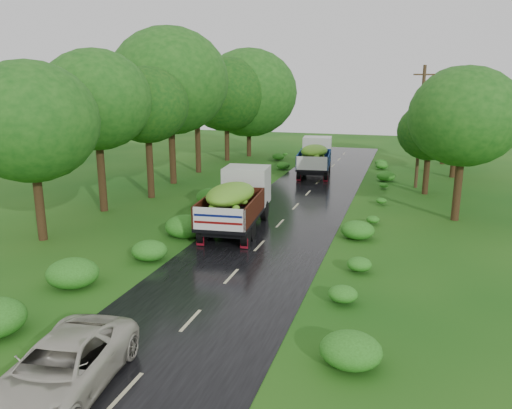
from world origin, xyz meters
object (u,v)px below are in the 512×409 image
at_px(car, 61,368).
at_px(utility_pole, 420,126).
at_px(truck_near, 238,198).
at_px(truck_far, 315,155).

relative_size(car, utility_pole, 0.58).
distance_m(truck_near, utility_pole, 16.77).
height_order(truck_near, utility_pole, utility_pole).
distance_m(truck_near, truck_far, 16.77).
xyz_separation_m(truck_near, car, (0.46, -15.04, -0.97)).
bearing_deg(truck_far, utility_pole, -26.65).
xyz_separation_m(truck_near, truck_far, (1.09, 16.74, -0.03)).
relative_size(truck_far, car, 1.42).
height_order(truck_far, car, truck_far).
height_order(truck_near, truck_far, truck_near).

